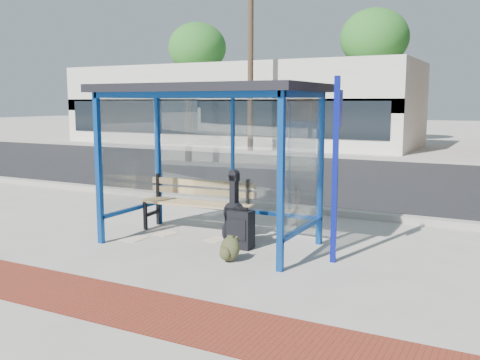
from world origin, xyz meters
The scene contains 19 objects.
ground centered at (0.00, 0.00, 0.00)m, with size 120.00×120.00×0.00m, color #B2ADA0.
brick_paver_strip centered at (0.00, -2.60, 0.01)m, with size 60.00×1.00×0.01m, color maroon.
curb_near centered at (0.00, 2.90, 0.06)m, with size 60.00×0.25×0.12m, color gray.
street_asphalt centered at (0.00, 8.00, 0.00)m, with size 60.00×10.00×0.00m, color black.
curb_far centered at (0.00, 13.10, 0.06)m, with size 60.00×0.25×0.12m, color gray.
far_sidewalk centered at (0.00, 15.00, 0.00)m, with size 60.00×4.00×0.01m, color #B2ADA0.
bus_shelter centered at (0.00, 0.07, 2.07)m, with size 3.30×1.80×2.42m.
storefront_white centered at (-9.00, 17.99, 2.00)m, with size 18.00×6.04×4.00m.
tree_left centered at (-14.00, 22.00, 5.45)m, with size 3.60×3.60×7.03m.
tree_mid centered at (-3.00, 22.00, 5.45)m, with size 3.60×3.60×7.03m.
utility_pole_west centered at (-6.00, 13.40, 4.11)m, with size 1.60×0.24×8.00m.
bench centered at (-0.61, 0.62, 0.52)m, with size 1.96×0.61×0.91m.
guitar_bag centered at (0.40, 0.05, 0.40)m, with size 0.41×0.20×1.09m.
suitcase centered at (0.55, -0.02, 0.29)m, with size 0.37×0.25×0.63m.
backpack centered at (0.71, -0.67, 0.17)m, with size 0.32×0.30×0.35m.
sign_post centered at (1.99, -0.04, 1.40)m, with size 0.12×0.31×2.50m.
newspaper_a centered at (-0.96, 0.18, 0.00)m, with size 0.36×0.29×0.01m, color white.
newspaper_b centered at (-1.21, -0.32, 0.00)m, with size 0.40×0.32×0.01m, color white.
newspaper_c centered at (-0.03, 0.24, 0.00)m, with size 0.35×0.28×0.01m, color white.
Camera 1 is at (4.13, -6.87, 2.16)m, focal length 40.00 mm.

